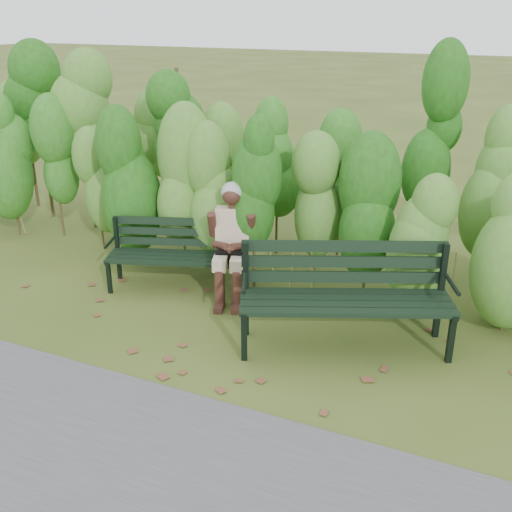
% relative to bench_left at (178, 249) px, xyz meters
% --- Properties ---
extents(ground, '(80.00, 80.00, 0.00)m').
position_rel_bench_left_xyz_m(ground, '(1.18, -0.84, -0.45)').
color(ground, '#374918').
extents(footpath, '(60.00, 2.50, 0.01)m').
position_rel_bench_left_xyz_m(footpath, '(1.18, -3.04, -0.45)').
color(footpath, '#474749').
rests_on(footpath, ground).
extents(hedge_band, '(11.04, 1.67, 2.42)m').
position_rel_bench_left_xyz_m(hedge_band, '(1.18, 1.02, 0.80)').
color(hedge_band, '#47381E').
rests_on(hedge_band, ground).
extents(leaf_litter, '(5.65, 2.27, 0.01)m').
position_rel_bench_left_xyz_m(leaf_litter, '(1.24, -0.91, -0.45)').
color(leaf_litter, brown).
rests_on(leaf_litter, ground).
extents(bench_left, '(1.62, 0.97, 0.77)m').
position_rel_bench_left_xyz_m(bench_left, '(0.00, 0.00, 0.00)').
color(bench_left, black).
rests_on(bench_left, ground).
extents(bench_right, '(2.02, 1.32, 0.96)m').
position_rel_bench_left_xyz_m(bench_right, '(2.06, -0.46, 0.11)').
color(bench_right, black).
rests_on(bench_right, ground).
extents(seated_woman, '(0.59, 0.82, 1.25)m').
position_rel_bench_left_xyz_m(seated_woman, '(0.65, 0.05, 0.24)').
color(seated_woman, beige).
rests_on(seated_woman, ground).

